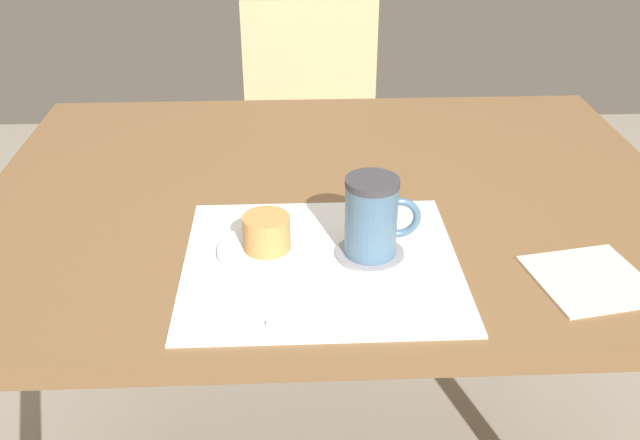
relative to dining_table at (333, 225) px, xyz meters
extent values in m
cylinder|color=brown|center=(-0.54, 0.39, -0.31)|extent=(0.05, 0.05, 0.70)
cylinder|color=brown|center=(0.54, 0.39, -0.31)|extent=(0.05, 0.05, 0.70)
cube|color=brown|center=(0.00, 0.00, 0.06)|extent=(1.19, 0.89, 0.04)
cylinder|color=#D1B27F|center=(0.18, 0.55, -0.45)|extent=(0.04, 0.04, 0.43)
cylinder|color=#D1B27F|center=(-0.18, 0.54, -0.45)|extent=(0.04, 0.04, 0.43)
cylinder|color=#D1B27F|center=(0.17, 0.90, -0.45)|extent=(0.04, 0.04, 0.43)
cylinder|color=#D1B27F|center=(-0.19, 0.89, -0.45)|extent=(0.04, 0.04, 0.43)
cube|color=#D1B27F|center=(-0.01, 0.72, -0.22)|extent=(0.43, 0.43, 0.04)
cube|color=#D1B27F|center=(-0.01, 0.92, 0.00)|extent=(0.39, 0.04, 0.40)
cube|color=white|center=(-0.03, -0.24, 0.08)|extent=(0.39, 0.36, 0.00)
cylinder|color=white|center=(-0.11, -0.22, 0.09)|extent=(0.14, 0.14, 0.01)
cylinder|color=tan|center=(-0.11, -0.22, 0.12)|extent=(0.07, 0.07, 0.05)
cylinder|color=#99999E|center=(0.04, -0.23, 0.08)|extent=(0.10, 0.10, 0.00)
cylinder|color=slate|center=(0.04, -0.23, 0.14)|extent=(0.07, 0.07, 0.11)
cylinder|color=#3D3D42|center=(0.04, -0.23, 0.20)|extent=(0.08, 0.08, 0.01)
torus|color=slate|center=(0.08, -0.23, 0.14)|extent=(0.06, 0.01, 0.06)
cylinder|color=silver|center=(-0.04, -0.39, 0.08)|extent=(0.13, 0.02, 0.01)
cube|color=silver|center=(0.34, -0.30, 0.08)|extent=(0.17, 0.17, 0.00)
camera|label=1|loc=(-0.07, -1.10, 0.63)|focal=40.00mm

